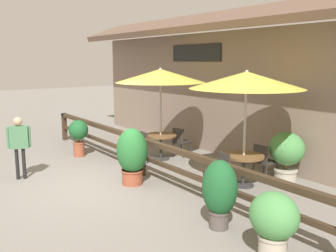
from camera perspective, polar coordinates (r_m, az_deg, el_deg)
The scene contains 17 objects.
ground_plane at distance 8.80m, azimuth -9.87°, elevation -8.60°, with size 60.00×60.00×0.00m, color gray.
building_facade at distance 10.80m, azimuth 9.81°, elevation 6.57°, with size 14.28×1.49×4.23m.
patio_railing at distance 9.09m, azimuth -4.05°, elevation -3.31°, with size 10.40×0.14×0.95m.
patio_umbrella_near at distance 10.37m, azimuth -1.16°, elevation 7.64°, with size 2.49×2.49×2.58m.
dining_table_near at distance 10.59m, azimuth -1.12°, elevation -2.09°, with size 0.90×0.90×0.71m.
chair_near_streetside at distance 10.27m, azimuth -4.30°, elevation -3.05°, with size 0.47×0.47×0.84m.
chair_near_wallside at distance 10.96m, azimuth 1.97°, elevation -2.20°, with size 0.50×0.50×0.84m.
patio_umbrella_middle at distance 8.24m, azimuth 11.87°, elevation 6.84°, with size 2.49×2.49×2.58m.
dining_table_middle at distance 8.52m, azimuth 11.44°, elevation -5.28°, with size 0.90×0.90×0.71m.
chair_middle_streetside at distance 8.08m, azimuth 7.76°, elevation -6.74°, with size 0.47×0.47×0.84m.
chair_middle_wallside at distance 9.09m, azimuth 14.36°, elevation -5.06°, with size 0.43×0.43×0.84m.
potted_plant_entrance_palm at distance 6.33m, azimuth 7.86°, elevation -9.76°, with size 0.62×0.56×1.18m.
potted_plant_broad_leaf at distance 11.20m, azimuth -13.48°, elevation -1.13°, with size 0.62×0.56×1.07m.
potted_plant_corner_fern at distance 8.47m, azimuth -5.51°, elevation -4.32°, with size 0.75×0.67×1.29m.
potted_plant_tall_tropical at distance 5.58m, azimuth 15.82°, elevation -13.73°, with size 0.72×0.64×0.99m.
potted_plant_small_flowering at distance 9.10m, azimuth 17.62°, elevation -3.86°, with size 0.84×0.75×1.15m.
pedestrian at distance 9.41m, azimuth -21.77°, elevation -1.93°, with size 0.29×0.51×1.49m.
Camera 1 is at (7.52, -3.62, 2.78)m, focal length 40.00 mm.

